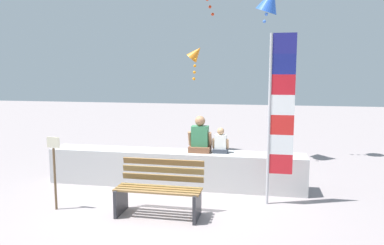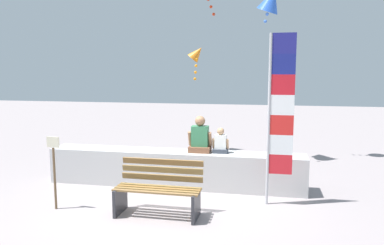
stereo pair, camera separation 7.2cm
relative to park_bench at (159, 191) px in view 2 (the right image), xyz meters
name	(u,v)px [view 2 (the right image)]	position (x,y,z in m)	size (l,w,h in m)	color
ground_plane	(160,204)	(-0.12, 0.46, -0.40)	(40.00, 40.00, 0.00)	gray
seawall_ledge	(175,168)	(-0.12, 1.58, -0.04)	(5.25, 0.61, 0.73)	#BAB8B8
park_bench	(159,191)	(0.00, 0.00, 0.00)	(1.42, 0.62, 0.88)	olive
person_adult	(200,138)	(0.40, 1.62, 0.61)	(0.48, 0.35, 0.73)	brown
person_child	(221,143)	(0.82, 1.62, 0.52)	(0.33, 0.24, 0.51)	#353C47
flag_banner	(278,110)	(1.90, 0.84, 1.28)	(0.45, 0.05, 2.99)	#B7B7BC
kite_orange	(197,54)	(-0.29, 5.00, 2.42)	(0.55, 0.63, 1.03)	orange
kite_blue	(271,0)	(1.74, 4.07, 3.67)	(0.87, 0.79, 0.94)	blue
kite_magenta	(284,61)	(2.11, 4.63, 2.21)	(0.64, 0.74, 0.89)	#DB3D9E
sign_post	(54,166)	(-1.80, -0.11, 0.34)	(0.24, 0.05, 1.26)	brown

